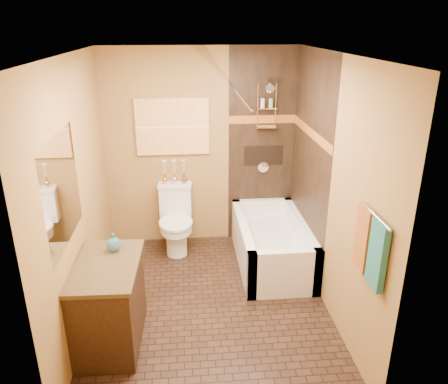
{
  "coord_description": "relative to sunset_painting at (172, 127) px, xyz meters",
  "views": [
    {
      "loc": [
        -0.2,
        -3.83,
        2.75
      ],
      "look_at": [
        0.19,
        0.4,
        1.09
      ],
      "focal_mm": 35.0,
      "sensor_mm": 36.0,
      "label": 1
    }
  ],
  "objects": [
    {
      "name": "ceiling",
      "position": [
        0.34,
        -1.48,
        0.95
      ],
      "size": [
        3.0,
        3.0,
        0.0
      ],
      "primitive_type": "plane",
      "color": "silver",
      "rests_on": "wall_back"
    },
    {
      "name": "alcove_tile_back",
      "position": [
        1.12,
        0.01,
        -0.3
      ],
      "size": [
        0.85,
        0.01,
        2.5
      ],
      "primitive_type": "cube",
      "color": "black",
      "rests_on": "wall_back"
    },
    {
      "name": "wall_right",
      "position": [
        1.54,
        -1.48,
        -0.3
      ],
      "size": [
        0.02,
        3.0,
        2.5
      ],
      "primitive_type": "cube",
      "color": "olive",
      "rests_on": "floor"
    },
    {
      "name": "mosaic_band_back",
      "position": [
        1.12,
        0.0,
        0.07
      ],
      "size": [
        0.85,
        0.01,
        0.1
      ],
      "primitive_type": "cube",
      "color": "brown",
      "rests_on": "alcove_tile_back"
    },
    {
      "name": "vanity_mirror",
      "position": [
        -0.84,
        -1.96,
        -0.05
      ],
      "size": [
        0.01,
        1.0,
        0.9
      ],
      "primitive_type": "cube",
      "color": "white",
      "rests_on": "wall_left"
    },
    {
      "name": "shower_fixtures",
      "position": [
        1.14,
        -0.1,
        0.12
      ],
      "size": [
        0.24,
        0.33,
        1.16
      ],
      "color": "silver",
      "rests_on": "floor"
    },
    {
      "name": "teal_bottle",
      "position": [
        -0.53,
        -1.72,
        -0.66
      ],
      "size": [
        0.16,
        0.16,
        0.21
      ],
      "primitive_type": null,
      "rotation": [
        0.0,
        0.0,
        0.2
      ],
      "color": "#2A6D7F",
      "rests_on": "vanity"
    },
    {
      "name": "floor",
      "position": [
        0.34,
        -1.48,
        -1.55
      ],
      "size": [
        3.0,
        3.0,
        0.0
      ],
      "primitive_type": "plane",
      "color": "black",
      "rests_on": "ground"
    },
    {
      "name": "wall_front",
      "position": [
        0.34,
        -2.98,
        -0.3
      ],
      "size": [
        2.4,
        0.02,
        2.5
      ],
      "primitive_type": "cube",
      "color": "olive",
      "rests_on": "floor"
    },
    {
      "name": "wall_left",
      "position": [
        -0.86,
        -1.48,
        -0.3
      ],
      "size": [
        0.02,
        3.0,
        2.5
      ],
      "primitive_type": "cube",
      "color": "olive",
      "rests_on": "floor"
    },
    {
      "name": "mosaic_band_right",
      "position": [
        1.52,
        -0.73,
        0.07
      ],
      "size": [
        0.01,
        1.5,
        0.1
      ],
      "primitive_type": "cube",
      "color": "brown",
      "rests_on": "alcove_tile_right"
    },
    {
      "name": "vanity",
      "position": [
        -0.58,
        -1.96,
        -1.15
      ],
      "size": [
        0.59,
        0.93,
        0.8
      ],
      "rotation": [
        0.0,
        0.0,
        -0.04
      ],
      "color": "black",
      "rests_on": "floor"
    },
    {
      "name": "alcove_niche",
      "position": [
        1.14,
        0.01,
        -0.4
      ],
      "size": [
        0.5,
        0.01,
        0.25
      ],
      "primitive_type": "cube",
      "color": "black",
      "rests_on": "alcove_tile_back"
    },
    {
      "name": "bud_vases",
      "position": [
        -0.0,
        -0.08,
        -0.55
      ],
      "size": [
        0.31,
        0.06,
        0.3
      ],
      "color": "gold",
      "rests_on": "toilet"
    },
    {
      "name": "toilet",
      "position": [
        0.0,
        -0.27,
        -1.13
      ],
      "size": [
        0.44,
        0.64,
        0.84
      ],
      "rotation": [
        0.0,
        0.0,
        -0.07
      ],
      "color": "white",
      "rests_on": "floor"
    },
    {
      "name": "bathtub",
      "position": [
        1.14,
        -0.73,
        -1.33
      ],
      "size": [
        0.8,
        1.5,
        0.55
      ],
      "color": "white",
      "rests_on": "floor"
    },
    {
      "name": "curtain_rod",
      "position": [
        0.74,
        -0.73,
        0.47
      ],
      "size": [
        0.03,
        1.55,
        0.03
      ],
      "primitive_type": "cylinder",
      "rotation": [
        1.57,
        0.0,
        0.0
      ],
      "color": "silver",
      "rests_on": "wall_back"
    },
    {
      "name": "towel_bar",
      "position": [
        1.49,
        -2.53,
        -0.1
      ],
      "size": [
        0.02,
        0.55,
        0.02
      ],
      "primitive_type": "cylinder",
      "rotation": [
        1.57,
        0.0,
        0.0
      ],
      "color": "silver",
      "rests_on": "wall_right"
    },
    {
      "name": "towel_teal",
      "position": [
        1.5,
        -2.66,
        -0.37
      ],
      "size": [
        0.05,
        0.22,
        0.52
      ],
      "primitive_type": "cube",
      "color": "#1D605E",
      "rests_on": "towel_bar"
    },
    {
      "name": "sunset_painting",
      "position": [
        0.0,
        0.0,
        0.0
      ],
      "size": [
        0.9,
        0.04,
        0.7
      ],
      "primitive_type": "cube",
      "color": "orange",
      "rests_on": "wall_back"
    },
    {
      "name": "alcove_tile_right",
      "position": [
        1.53,
        -0.73,
        -0.3
      ],
      "size": [
        0.01,
        1.5,
        2.5
      ],
      "primitive_type": "cube",
      "color": "black",
      "rests_on": "wall_right"
    },
    {
      "name": "wall_back",
      "position": [
        0.34,
        0.02,
        -0.3
      ],
      "size": [
        2.4,
        0.02,
        2.5
      ],
      "primitive_type": "cube",
      "color": "olive",
      "rests_on": "floor"
    },
    {
      "name": "towel_rust",
      "position": [
        1.5,
        -2.4,
        -0.37
      ],
      "size": [
        0.05,
        0.22,
        0.52
      ],
      "primitive_type": "cube",
      "color": "brown",
      "rests_on": "towel_bar"
    }
  ]
}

